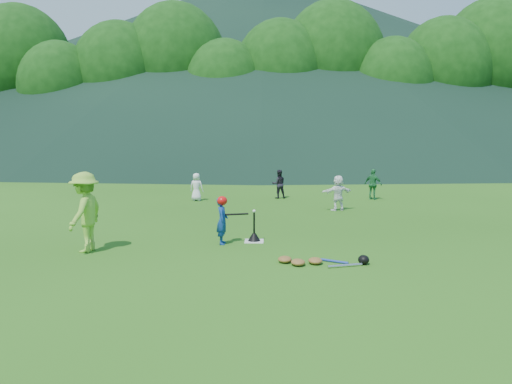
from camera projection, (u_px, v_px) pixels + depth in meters
The scene contains 15 objects.
ground at pixel (254, 241), 11.93m from camera, with size 120.00×120.00×0.00m, color #245413.
home_plate at pixel (254, 241), 11.92m from camera, with size 0.45×0.45×0.02m, color silver.
baseball at pixel (254, 211), 11.84m from camera, with size 0.08×0.08×0.08m, color white.
batter_child at pixel (222, 221), 11.60m from camera, with size 0.40×0.26×1.10m, color navy.
adult_coach at pixel (85, 212), 10.83m from camera, with size 1.13×0.65×1.75m, color #85C038.
fielder_a at pixel (196, 187), 19.12m from camera, with size 0.52×0.34×1.06m, color silver.
fielder_b at pixel (279, 184), 19.82m from camera, with size 0.55×0.43×1.14m, color black.
fielder_c at pixel (373, 184), 19.44m from camera, with size 0.70×0.29×1.20m, color #22733A.
fielder_d at pixel (338, 193), 16.67m from camera, with size 1.10×0.35×1.18m, color white.
batting_tee at pixel (254, 236), 11.91m from camera, with size 0.30×0.30×0.68m.
batter_gear at pixel (223, 202), 11.55m from camera, with size 0.73×0.26×0.46m.
equipment_pile at pixel (315, 261), 9.86m from camera, with size 1.80×0.67×0.19m.
outfield_fence at pixel (262, 157), 39.65m from camera, with size 70.07×0.08×1.33m.
tree_line at pixel (265, 70), 44.56m from camera, with size 70.04×11.40×14.82m.
distant_hills at pixel (222, 66), 91.55m from camera, with size 155.00×140.00×32.00m.
Camera 1 is at (0.26, -11.70, 2.57)m, focal length 35.00 mm.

